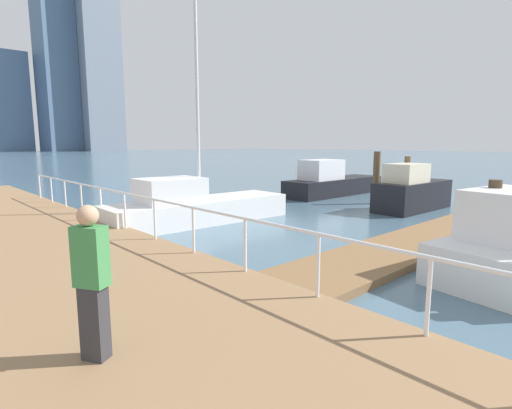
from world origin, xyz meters
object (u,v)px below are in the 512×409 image
Objects in this scene: moored_boat_1 at (412,192)px; moored_boat_0 at (331,183)px; pedestrian_1 at (92,280)px; moored_boat_2 at (194,206)px.

moored_boat_0 is at bearing 73.64° from moored_boat_1.
pedestrian_1 is at bearing -166.70° from moored_boat_1.
moored_boat_0 is at bearing 7.92° from moored_boat_2.
moored_boat_1 reaches higher than moored_boat_0.
moored_boat_0 is 5.68m from moored_boat_1.
moored_boat_2 is at bearing -172.08° from moored_boat_0.
moored_boat_1 is 0.56× the size of moored_boat_2.
pedestrian_1 is (-16.55, -8.99, 0.65)m from moored_boat_0.
moored_boat_0 is at bearing 28.49° from pedestrian_1.
moored_boat_1 is 9.43m from moored_boat_2.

